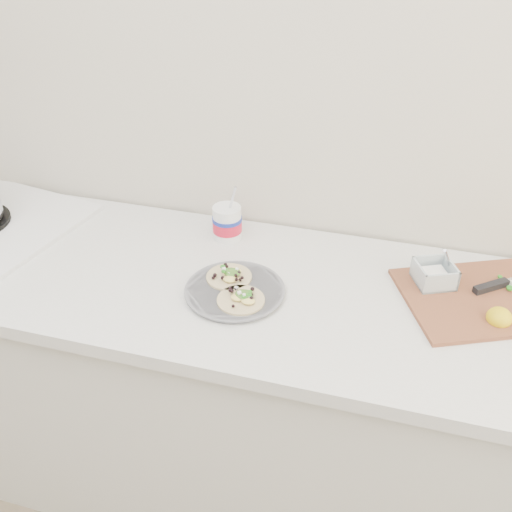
# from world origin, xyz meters

# --- Properties ---
(counter) EXTENTS (2.44, 0.66, 0.90)m
(counter) POSITION_xyz_m (0.00, 1.43, 0.45)
(counter) COLOR silver
(counter) RESTS_ON ground
(taco_plate) EXTENTS (0.27, 0.27, 0.04)m
(taco_plate) POSITION_xyz_m (0.23, 1.36, 0.92)
(taco_plate) COLOR slate
(taco_plate) RESTS_ON counter
(tub) EXTENTS (0.09, 0.09, 0.20)m
(tub) POSITION_xyz_m (0.13, 1.62, 0.96)
(tub) COLOR white
(tub) RESTS_ON counter
(cutboard) EXTENTS (0.53, 0.46, 0.07)m
(cutboard) POSITION_xyz_m (0.87, 1.53, 0.92)
(cutboard) COLOR brown
(cutboard) RESTS_ON counter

